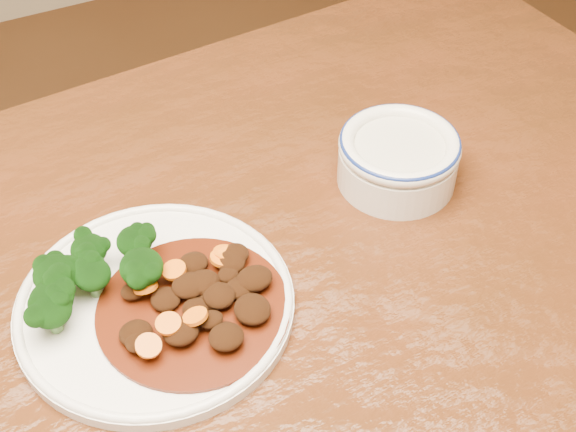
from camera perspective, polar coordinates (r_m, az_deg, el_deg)
name	(u,v)px	position (r m, az deg, el deg)	size (l,w,h in m)	color
dining_table	(154,420)	(0.81, -9.53, -14.11)	(1.56, 1.01, 0.75)	#4D210D
dinner_plate	(155,303)	(0.78, -9.43, -6.15)	(0.27, 0.27, 0.02)	white
broccoli_florets	(87,276)	(0.78, -14.12, -4.15)	(0.13, 0.09, 0.05)	#568645
mince_stew	(203,302)	(0.76, -6.06, -6.08)	(0.18, 0.18, 0.03)	#4C1608
dip_bowl	(398,157)	(0.89, 7.85, 4.17)	(0.13, 0.13, 0.06)	white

